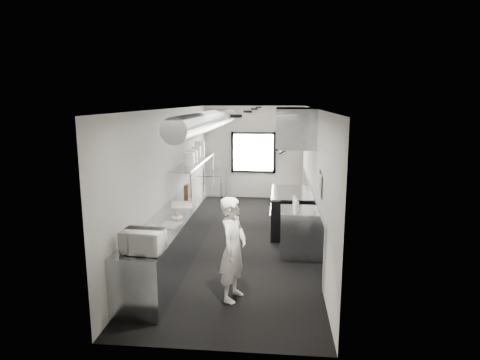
% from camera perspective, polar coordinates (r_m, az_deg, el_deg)
% --- Properties ---
extents(floor, '(3.00, 8.00, 0.01)m').
position_cam_1_polar(floor, '(8.99, 0.20, -8.31)').
color(floor, black).
rests_on(floor, ground).
extents(ceiling, '(3.00, 8.00, 0.01)m').
position_cam_1_polar(ceiling, '(8.48, 0.22, 9.83)').
color(ceiling, beige).
rests_on(ceiling, wall_back).
extents(wall_back, '(3.00, 0.02, 2.80)m').
position_cam_1_polar(wall_back, '(12.57, 1.86, 3.83)').
color(wall_back, '#B5B4AC').
rests_on(wall_back, floor).
extents(wall_front, '(3.00, 0.02, 2.80)m').
position_cam_1_polar(wall_front, '(4.78, -4.17, -8.31)').
color(wall_front, '#B5B4AC').
rests_on(wall_front, floor).
extents(wall_left, '(0.02, 8.00, 2.80)m').
position_cam_1_polar(wall_left, '(8.89, -9.47, 0.65)').
color(wall_left, '#B5B4AC').
rests_on(wall_left, floor).
extents(wall_right, '(0.02, 8.00, 2.80)m').
position_cam_1_polar(wall_right, '(8.63, 10.18, 0.31)').
color(wall_right, '#B5B4AC').
rests_on(wall_right, floor).
extents(wall_cladding, '(0.03, 5.50, 1.10)m').
position_cam_1_polar(wall_cladding, '(9.11, 9.72, -4.60)').
color(wall_cladding, '#969BA4').
rests_on(wall_cladding, wall_right).
extents(hvac_duct, '(0.40, 6.40, 0.40)m').
position_cam_1_polar(hvac_duct, '(8.98, -4.05, 8.27)').
color(hvac_duct, gray).
rests_on(hvac_duct, ceiling).
extents(service_window, '(1.36, 0.05, 1.25)m').
position_cam_1_polar(service_window, '(12.54, 1.85, 3.81)').
color(service_window, white).
rests_on(service_window, wall_back).
extents(exhaust_hood, '(0.81, 2.20, 0.88)m').
position_cam_1_polar(exhaust_hood, '(9.17, 7.51, 7.26)').
color(exhaust_hood, '#969BA4').
rests_on(exhaust_hood, ceiling).
extents(prep_counter, '(0.70, 6.00, 0.90)m').
position_cam_1_polar(prep_counter, '(8.56, -7.84, -6.26)').
color(prep_counter, '#969BA4').
rests_on(prep_counter, floor).
extents(pass_shelf, '(0.45, 3.00, 0.68)m').
position_cam_1_polar(pass_shelf, '(9.76, -6.24, 2.46)').
color(pass_shelf, '#969BA4').
rests_on(pass_shelf, prep_counter).
extents(range, '(0.88, 1.60, 0.94)m').
position_cam_1_polar(range, '(9.49, 6.86, -4.38)').
color(range, black).
rests_on(range, floor).
extents(bottle_station, '(0.65, 0.80, 0.90)m').
position_cam_1_polar(bottle_station, '(8.16, 7.89, -7.13)').
color(bottle_station, '#969BA4').
rests_on(bottle_station, floor).
extents(far_work_table, '(0.70, 1.20, 0.90)m').
position_cam_1_polar(far_work_table, '(12.07, -3.86, -1.07)').
color(far_work_table, '#969BA4').
rests_on(far_work_table, floor).
extents(notice_sheet_a, '(0.02, 0.28, 0.38)m').
position_cam_1_polar(notice_sheet_a, '(7.41, 10.75, 0.11)').
color(notice_sheet_a, silver).
rests_on(notice_sheet_a, wall_right).
extents(notice_sheet_b, '(0.02, 0.28, 0.38)m').
position_cam_1_polar(notice_sheet_b, '(7.08, 10.99, -0.82)').
color(notice_sheet_b, silver).
rests_on(notice_sheet_b, wall_right).
extents(line_cook, '(0.53, 0.66, 1.59)m').
position_cam_1_polar(line_cook, '(6.24, -0.96, -9.49)').
color(line_cook, silver).
rests_on(line_cook, floor).
extents(microwave, '(0.56, 0.45, 0.32)m').
position_cam_1_polar(microwave, '(5.92, -13.27, -8.23)').
color(microwave, white).
rests_on(microwave, prep_counter).
extents(deli_tub_a, '(0.16, 0.16, 0.10)m').
position_cam_1_polar(deli_tub_a, '(6.63, -13.06, -7.11)').
color(deli_tub_a, silver).
rests_on(deli_tub_a, prep_counter).
extents(deli_tub_b, '(0.18, 0.18, 0.10)m').
position_cam_1_polar(deli_tub_b, '(6.79, -12.31, -6.61)').
color(deli_tub_b, silver).
rests_on(deli_tub_b, prep_counter).
extents(newspaper, '(0.38, 0.44, 0.01)m').
position_cam_1_polar(newspaper, '(7.09, -9.67, -6.16)').
color(newspaper, beige).
rests_on(newspaper, prep_counter).
extents(small_plate, '(0.23, 0.23, 0.02)m').
position_cam_1_polar(small_plate, '(7.52, -8.69, -5.09)').
color(small_plate, white).
rests_on(small_plate, prep_counter).
extents(pastry, '(0.09, 0.09, 0.09)m').
position_cam_1_polar(pastry, '(7.50, -8.70, -4.71)').
color(pastry, tan).
rests_on(pastry, small_plate).
extents(cutting_board, '(0.51, 0.61, 0.02)m').
position_cam_1_polar(cutting_board, '(8.37, -8.03, -3.41)').
color(cutting_board, silver).
rests_on(cutting_board, prep_counter).
extents(knife_block, '(0.10, 0.20, 0.21)m').
position_cam_1_polar(knife_block, '(9.25, -7.41, -1.37)').
color(knife_block, '#4F391C').
rests_on(knife_block, prep_counter).
extents(plate_stack_a, '(0.30, 0.30, 0.27)m').
position_cam_1_polar(plate_stack_a, '(9.10, -7.06, 2.92)').
color(plate_stack_a, white).
rests_on(plate_stack_a, pass_shelf).
extents(plate_stack_b, '(0.23, 0.23, 0.30)m').
position_cam_1_polar(plate_stack_b, '(9.43, -6.61, 3.27)').
color(plate_stack_b, white).
rests_on(plate_stack_b, pass_shelf).
extents(plate_stack_c, '(0.27, 0.27, 0.30)m').
position_cam_1_polar(plate_stack_c, '(10.07, -6.05, 3.80)').
color(plate_stack_c, white).
rests_on(plate_stack_c, pass_shelf).
extents(plate_stack_d, '(0.27, 0.27, 0.39)m').
position_cam_1_polar(plate_stack_d, '(10.40, -5.58, 4.29)').
color(plate_stack_d, white).
rests_on(plate_stack_d, pass_shelf).
extents(squeeze_bottle_a, '(0.06, 0.06, 0.18)m').
position_cam_1_polar(squeeze_bottle_a, '(7.75, 7.74, -3.96)').
color(squeeze_bottle_a, silver).
rests_on(squeeze_bottle_a, bottle_station).
extents(squeeze_bottle_b, '(0.08, 0.08, 0.19)m').
position_cam_1_polar(squeeze_bottle_b, '(7.90, 7.90, -3.63)').
color(squeeze_bottle_b, silver).
rests_on(squeeze_bottle_b, bottle_station).
extents(squeeze_bottle_c, '(0.07, 0.07, 0.20)m').
position_cam_1_polar(squeeze_bottle_c, '(7.98, 7.72, -3.43)').
color(squeeze_bottle_c, silver).
rests_on(squeeze_bottle_c, bottle_station).
extents(squeeze_bottle_d, '(0.08, 0.08, 0.19)m').
position_cam_1_polar(squeeze_bottle_d, '(8.14, 7.72, -3.17)').
color(squeeze_bottle_d, silver).
rests_on(squeeze_bottle_d, bottle_station).
extents(squeeze_bottle_e, '(0.07, 0.07, 0.19)m').
position_cam_1_polar(squeeze_bottle_e, '(8.34, 7.52, -2.83)').
color(squeeze_bottle_e, silver).
rests_on(squeeze_bottle_e, bottle_station).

